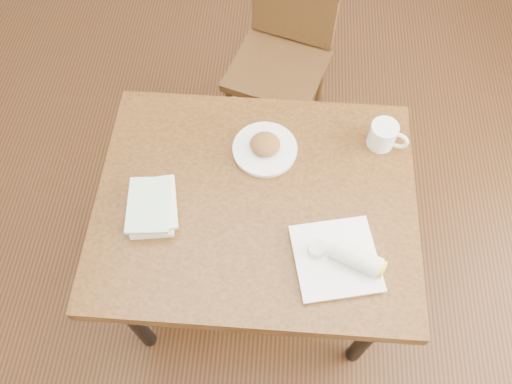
# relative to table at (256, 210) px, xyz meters

# --- Properties ---
(ground) EXTENTS (4.00, 5.00, 0.01)m
(ground) POSITION_rel_table_xyz_m (0.00, 0.00, -0.67)
(ground) COLOR #472814
(ground) RESTS_ON ground
(table) EXTENTS (1.09, 0.88, 0.75)m
(table) POSITION_rel_table_xyz_m (0.00, 0.00, 0.00)
(table) COLOR brown
(table) RESTS_ON ground
(chair_far) EXTENTS (0.53, 0.53, 0.95)m
(chair_far) POSITION_rel_table_xyz_m (0.07, 0.93, -0.12)
(chair_far) COLOR #4E3416
(chair_far) RESTS_ON ground
(plate_scone) EXTENTS (0.23, 0.23, 0.07)m
(plate_scone) POSITION_rel_table_xyz_m (0.02, 0.20, 0.11)
(plate_scone) COLOR white
(plate_scone) RESTS_ON table
(coffee_mug) EXTENTS (0.14, 0.10, 0.10)m
(coffee_mug) POSITION_rel_table_xyz_m (0.44, 0.26, 0.14)
(coffee_mug) COLOR white
(coffee_mug) RESTS_ON table
(plate_burrito) EXTENTS (0.31, 0.31, 0.09)m
(plate_burrito) POSITION_rel_table_xyz_m (0.29, -0.21, 0.11)
(plate_burrito) COLOR white
(plate_burrito) RESTS_ON table
(book_stack) EXTENTS (0.19, 0.23, 0.06)m
(book_stack) POSITION_rel_table_xyz_m (-0.34, -0.07, 0.11)
(book_stack) COLOR white
(book_stack) RESTS_ON table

